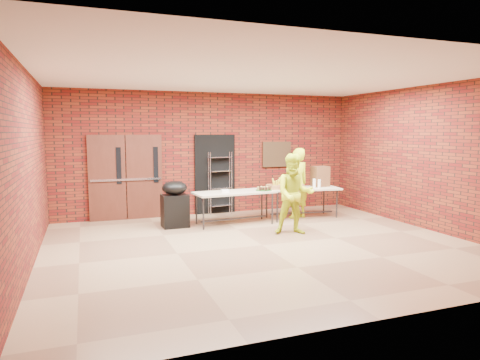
# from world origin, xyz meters

# --- Properties ---
(room) EXTENTS (8.08, 7.08, 3.28)m
(room) POSITION_xyz_m (0.00, 0.00, 1.60)
(room) COLOR #805F45
(room) RESTS_ON ground
(double_doors) EXTENTS (1.78, 0.12, 2.10)m
(double_doors) POSITION_xyz_m (-2.20, 3.44, 1.05)
(double_doors) COLOR #491F15
(double_doors) RESTS_ON room
(dark_doorway) EXTENTS (1.10, 0.06, 2.10)m
(dark_doorway) POSITION_xyz_m (0.10, 3.46, 1.05)
(dark_doorway) COLOR black
(dark_doorway) RESTS_ON room
(bronze_plaque) EXTENTS (0.85, 0.04, 0.70)m
(bronze_plaque) POSITION_xyz_m (1.90, 3.45, 1.55)
(bronze_plaque) COLOR #3C2718
(bronze_plaque) RESTS_ON room
(wire_rack) EXTENTS (0.63, 0.31, 1.65)m
(wire_rack) POSITION_xyz_m (0.20, 3.32, 0.82)
(wire_rack) COLOR silver
(wire_rack) RESTS_ON room
(table_left) EXTENTS (1.95, 0.95, 0.78)m
(table_left) POSITION_xyz_m (0.13, 1.99, 0.71)
(table_left) COLOR #BCB190
(table_left) RESTS_ON room
(table_right) EXTENTS (1.95, 1.01, 0.77)m
(table_right) POSITION_xyz_m (1.99, 2.11, 0.71)
(table_right) COLOR #BCB190
(table_right) RESTS_ON room
(basket_bananas) EXTENTS (0.45, 0.35, 0.14)m
(basket_bananas) POSITION_xyz_m (1.28, 2.10, 0.83)
(basket_bananas) COLOR #9B663E
(basket_bananas) RESTS_ON table_right
(basket_oranges) EXTENTS (0.42, 0.33, 0.13)m
(basket_oranges) POSITION_xyz_m (1.76, 2.14, 0.83)
(basket_oranges) COLOR #9B663E
(basket_oranges) RESTS_ON table_right
(basket_apples) EXTENTS (0.48, 0.37, 0.15)m
(basket_apples) POSITION_xyz_m (1.53, 1.88, 0.83)
(basket_apples) COLOR #9B663E
(basket_apples) RESTS_ON table_right
(muffin_tray) EXTENTS (0.39, 0.39, 0.10)m
(muffin_tray) POSITION_xyz_m (0.86, 1.93, 0.82)
(muffin_tray) COLOR #134716
(muffin_tray) RESTS_ON table_left
(napkin_box) EXTENTS (0.18, 0.12, 0.06)m
(napkin_box) POSITION_xyz_m (-0.11, 1.96, 0.81)
(napkin_box) COLOR white
(napkin_box) RESTS_ON table_left
(coffee_dispenser) EXTENTS (0.39, 0.35, 0.52)m
(coffee_dispenser) POSITION_xyz_m (2.57, 2.22, 1.03)
(coffee_dispenser) COLOR brown
(coffee_dispenser) RESTS_ON table_right
(cup_stack_front) EXTENTS (0.07, 0.07, 0.22)m
(cup_stack_front) POSITION_xyz_m (2.25, 1.96, 0.88)
(cup_stack_front) COLOR white
(cup_stack_front) RESTS_ON table_right
(cup_stack_mid) EXTENTS (0.07, 0.07, 0.22)m
(cup_stack_mid) POSITION_xyz_m (2.35, 1.89, 0.88)
(cup_stack_mid) COLOR white
(cup_stack_mid) RESTS_ON table_right
(cup_stack_back) EXTENTS (0.07, 0.07, 0.21)m
(cup_stack_back) POSITION_xyz_m (2.35, 2.14, 0.88)
(cup_stack_back) COLOR white
(cup_stack_back) RESTS_ON table_right
(covered_grill) EXTENTS (0.60, 0.50, 1.06)m
(covered_grill) POSITION_xyz_m (-1.25, 2.17, 0.53)
(covered_grill) COLOR black
(covered_grill) RESTS_ON room
(volunteer_woman) EXTENTS (0.71, 0.54, 1.77)m
(volunteer_woman) POSITION_xyz_m (1.87, 2.15, 0.89)
(volunteer_woman) COLOR #B9CD16
(volunteer_woman) RESTS_ON room
(volunteer_man) EXTENTS (1.00, 0.88, 1.72)m
(volunteer_man) POSITION_xyz_m (1.01, 0.63, 0.86)
(volunteer_man) COLOR #B9CD16
(volunteer_man) RESTS_ON room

